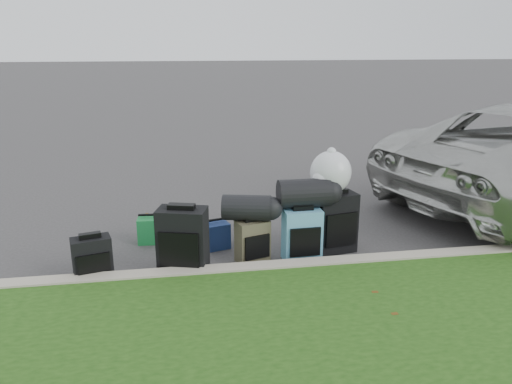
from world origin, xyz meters
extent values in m
plane|color=#383535|center=(0.00, 0.00, 0.00)|extent=(120.00, 120.00, 0.00)
cube|color=#9E937F|center=(0.00, -1.00, 0.07)|extent=(120.00, 0.18, 0.15)
cube|color=black|center=(-1.91, -0.81, 0.23)|extent=(0.41, 0.30, 0.47)
cube|color=black|center=(-1.01, -0.76, 0.35)|extent=(0.55, 0.41, 0.70)
cube|color=#3B3726|center=(-0.27, -0.59, 0.24)|extent=(0.39, 0.30, 0.47)
cube|color=teal|center=(0.27, -0.63, 0.29)|extent=(0.41, 0.25, 0.58)
cube|color=black|center=(0.70, -0.44, 0.34)|extent=(0.50, 0.36, 0.68)
cube|color=#1B7A38|center=(-1.39, 0.15, 0.15)|extent=(0.28, 0.23, 0.31)
cube|color=navy|center=(-0.63, -0.14, 0.15)|extent=(0.33, 0.29, 0.30)
cylinder|color=black|center=(-0.32, -0.55, 0.61)|extent=(0.56, 0.39, 0.28)
cylinder|color=black|center=(0.30, -0.54, 0.74)|extent=(0.56, 0.32, 0.31)
sphere|color=silver|center=(0.64, -0.39, 0.91)|extent=(0.46, 0.46, 0.46)
camera|label=1|loc=(-1.04, -5.53, 2.30)|focal=35.00mm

